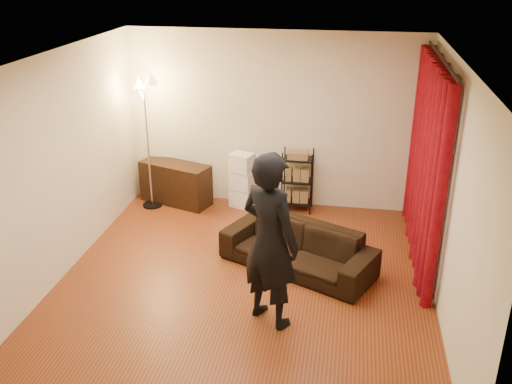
% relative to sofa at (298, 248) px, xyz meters
% --- Properties ---
extents(floor, '(5.00, 5.00, 0.00)m').
position_rel_sofa_xyz_m(floor, '(-0.60, -0.51, -0.28)').
color(floor, brown).
rests_on(floor, ground).
extents(ceiling, '(5.00, 5.00, 0.00)m').
position_rel_sofa_xyz_m(ceiling, '(-0.60, -0.51, 2.42)').
color(ceiling, white).
rests_on(ceiling, ground).
extents(wall_back, '(5.00, 0.00, 5.00)m').
position_rel_sofa_xyz_m(wall_back, '(-0.60, 1.99, 1.07)').
color(wall_back, beige).
rests_on(wall_back, ground).
extents(wall_front, '(5.00, 0.00, 5.00)m').
position_rel_sofa_xyz_m(wall_front, '(-0.60, -3.01, 1.07)').
color(wall_front, beige).
rests_on(wall_front, ground).
extents(wall_left, '(0.00, 5.00, 5.00)m').
position_rel_sofa_xyz_m(wall_left, '(-2.85, -0.51, 1.07)').
color(wall_left, beige).
rests_on(wall_left, ground).
extents(wall_right, '(0.00, 5.00, 5.00)m').
position_rel_sofa_xyz_m(wall_right, '(1.65, -0.51, 1.07)').
color(wall_right, beige).
rests_on(wall_right, ground).
extents(curtain_rod, '(0.04, 2.65, 0.04)m').
position_rel_sofa_xyz_m(curtain_rod, '(1.55, 0.62, 2.30)').
color(curtain_rod, black).
rests_on(curtain_rod, wall_right).
extents(curtain, '(0.22, 2.65, 2.55)m').
position_rel_sofa_xyz_m(curtain, '(1.53, 0.62, 0.99)').
color(curtain, maroon).
rests_on(curtain, ground).
extents(sofa, '(2.09, 1.51, 0.57)m').
position_rel_sofa_xyz_m(sofa, '(0.00, 0.00, 0.00)').
color(sofa, black).
rests_on(sofa, ground).
extents(person, '(0.85, 0.78, 1.94)m').
position_rel_sofa_xyz_m(person, '(-0.19, -1.15, 0.69)').
color(person, black).
rests_on(person, ground).
extents(media_cabinet, '(1.21, 0.77, 0.66)m').
position_rel_sofa_xyz_m(media_cabinet, '(-2.13, 1.72, 0.05)').
color(media_cabinet, black).
rests_on(media_cabinet, ground).
extents(storage_boxes, '(0.43, 0.39, 0.89)m').
position_rel_sofa_xyz_m(storage_boxes, '(-1.05, 1.74, 0.16)').
color(storage_boxes, white).
rests_on(storage_boxes, ground).
extents(wire_shelf, '(0.44, 0.31, 0.97)m').
position_rel_sofa_xyz_m(wire_shelf, '(-0.19, 1.77, 0.20)').
color(wire_shelf, black).
rests_on(wire_shelf, ground).
extents(floor_lamp, '(0.43, 0.43, 2.05)m').
position_rel_sofa_xyz_m(floor_lamp, '(-2.46, 1.52, 0.74)').
color(floor_lamp, silver).
rests_on(floor_lamp, ground).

